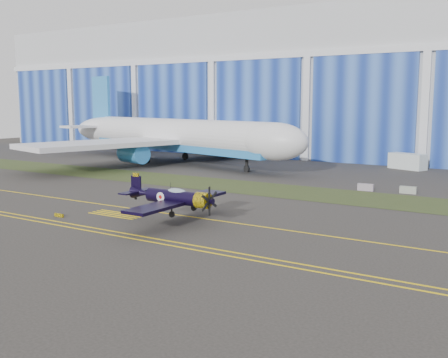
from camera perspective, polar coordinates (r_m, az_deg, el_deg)
The scene contains 12 objects.
ground at distance 51.37m, azimuth 9.69°, elevation -4.45°, with size 260.00×260.00×0.00m, color #3A3632.
grass_median at distance 64.30m, azimuth 14.46°, elevation -2.02°, with size 260.00×10.00×0.02m, color #475128.
taxiway_centreline at distance 46.89m, azimuth 7.34°, elevation -5.61°, with size 200.00×0.20×0.02m, color yellow.
edge_line_near at distance 38.75m, azimuth 1.38°, elevation -8.52°, with size 80.00×0.20×0.02m, color yellow.
edge_line_far at distance 39.58m, azimuth 2.13°, elevation -8.16°, with size 80.00×0.20×0.02m, color yellow.
hold_short_ladder at distance 54.37m, azimuth -11.63°, elevation -3.79°, with size 6.00×2.40×0.02m, color yellow, non-canonical shape.
guard_board_left at distance 54.58m, azimuth -17.52°, elevation -3.78°, with size 1.20×0.15×0.35m, color yellow.
warbird at distance 49.51m, azimuth -5.54°, elevation -1.96°, with size 10.81×13.04×3.87m.
jetliner at distance 99.15m, azimuth -5.29°, elevation 8.56°, with size 80.05×72.78×23.55m.
shipping_container at distance 94.84m, azimuth 19.34°, elevation 1.83°, with size 6.20×2.48×2.69m, color silver.
barrier_a at distance 69.93m, azimuth 15.16°, elevation -0.87°, with size 2.00×0.60×0.90m, color gray.
barrier_b at distance 69.33m, azimuth 19.40°, elevation -1.13°, with size 2.00×0.60×0.90m, color #959C8B.
Camera 1 is at (18.89, -46.44, 11.19)m, focal length 42.00 mm.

